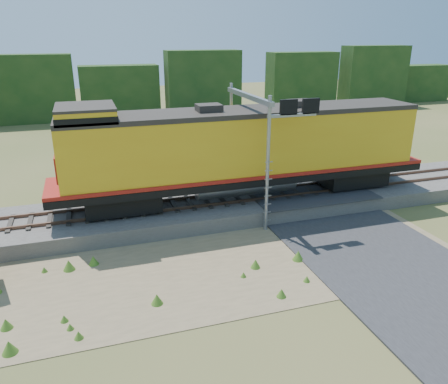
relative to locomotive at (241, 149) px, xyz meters
name	(u,v)px	position (x,y,z in m)	size (l,w,h in m)	color
ground	(224,270)	(-2.90, -6.00, -3.62)	(140.00, 140.00, 0.00)	#475123
ballast	(191,210)	(-2.90, 0.00, -3.22)	(70.00, 5.00, 0.80)	slate
rails	(190,202)	(-2.90, 0.00, -2.74)	(70.00, 1.54, 0.16)	brown
dirt_shoulder	(176,271)	(-4.90, -5.50, -3.61)	(26.00, 8.00, 0.03)	#8C7754
road	(355,238)	(4.10, -5.26, -3.53)	(7.00, 66.00, 0.86)	#38383A
tree_line_north	(126,91)	(-2.90, 32.00, -0.55)	(130.00, 3.00, 6.50)	#183714
weed_clumps	(142,282)	(-6.40, -5.90, -3.62)	(15.00, 6.20, 0.56)	#487521
locomotive	(241,149)	(0.00, 0.00, 0.00)	(20.91, 3.19, 5.39)	black
signal_gantry	(259,123)	(0.72, -0.66, 1.52)	(2.71, 6.20, 6.83)	gray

